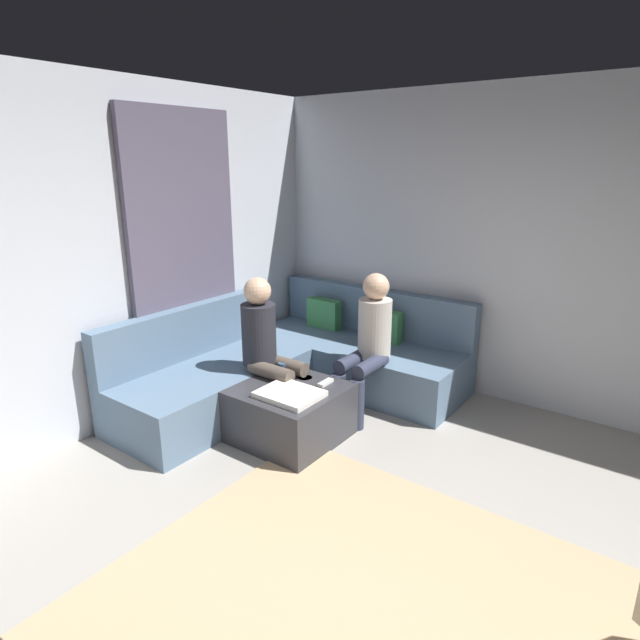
{
  "coord_description": "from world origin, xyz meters",
  "views": [
    {
      "loc": [
        0.79,
        -1.65,
        2.09
      ],
      "look_at": [
        -1.63,
        1.63,
        0.85
      ],
      "focal_mm": 29.68,
      "sensor_mm": 36.0,
      "label": 1
    }
  ],
  "objects_px": {
    "game_remote": "(326,383)",
    "person_on_couch_side": "(268,345)",
    "sectional_couch": "(297,364)",
    "coffee_mug": "(283,368)",
    "person_on_couch_back": "(368,339)",
    "ottoman": "(290,413)"
  },
  "relations": [
    {
      "from": "game_remote",
      "to": "person_on_couch_side",
      "type": "bearing_deg",
      "value": -170.77
    },
    {
      "from": "sectional_couch",
      "to": "coffee_mug",
      "type": "distance_m",
      "value": 0.59
    },
    {
      "from": "person_on_couch_side",
      "to": "game_remote",
      "type": "bearing_deg",
      "value": 99.23
    },
    {
      "from": "person_on_couch_back",
      "to": "person_on_couch_side",
      "type": "relative_size",
      "value": 1.0
    },
    {
      "from": "ottoman",
      "to": "person_on_couch_back",
      "type": "height_order",
      "value": "person_on_couch_back"
    },
    {
      "from": "game_remote",
      "to": "person_on_couch_side",
      "type": "height_order",
      "value": "person_on_couch_side"
    },
    {
      "from": "person_on_couch_back",
      "to": "ottoman",
      "type": "bearing_deg",
      "value": 71.41
    },
    {
      "from": "ottoman",
      "to": "coffee_mug",
      "type": "relative_size",
      "value": 8.0
    },
    {
      "from": "ottoman",
      "to": "person_on_couch_side",
      "type": "xyz_separation_m",
      "value": [
        -0.33,
        0.14,
        0.45
      ]
    },
    {
      "from": "game_remote",
      "to": "person_on_couch_side",
      "type": "relative_size",
      "value": 0.12
    },
    {
      "from": "game_remote",
      "to": "person_on_couch_back",
      "type": "height_order",
      "value": "person_on_couch_back"
    },
    {
      "from": "game_remote",
      "to": "person_on_couch_side",
      "type": "xyz_separation_m",
      "value": [
        -0.51,
        -0.08,
        0.23
      ]
    },
    {
      "from": "person_on_couch_side",
      "to": "coffee_mug",
      "type": "bearing_deg",
      "value": 111.02
    },
    {
      "from": "person_on_couch_back",
      "to": "person_on_couch_side",
      "type": "height_order",
      "value": "same"
    },
    {
      "from": "ottoman",
      "to": "sectional_couch",
      "type": "bearing_deg",
      "value": 125.29
    },
    {
      "from": "ottoman",
      "to": "coffee_mug",
      "type": "xyz_separation_m",
      "value": [
        -0.22,
        0.18,
        0.26
      ]
    },
    {
      "from": "game_remote",
      "to": "ottoman",
      "type": "bearing_deg",
      "value": -129.29
    },
    {
      "from": "sectional_couch",
      "to": "person_on_couch_back",
      "type": "bearing_deg",
      "value": 4.33
    },
    {
      "from": "person_on_couch_back",
      "to": "person_on_couch_side",
      "type": "distance_m",
      "value": 0.83
    },
    {
      "from": "person_on_couch_back",
      "to": "sectional_couch",
      "type": "bearing_deg",
      "value": 4.33
    },
    {
      "from": "sectional_couch",
      "to": "person_on_couch_side",
      "type": "bearing_deg",
      "value": -74.77
    },
    {
      "from": "person_on_couch_side",
      "to": "person_on_couch_back",
      "type": "bearing_deg",
      "value": 135.86
    }
  ]
}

